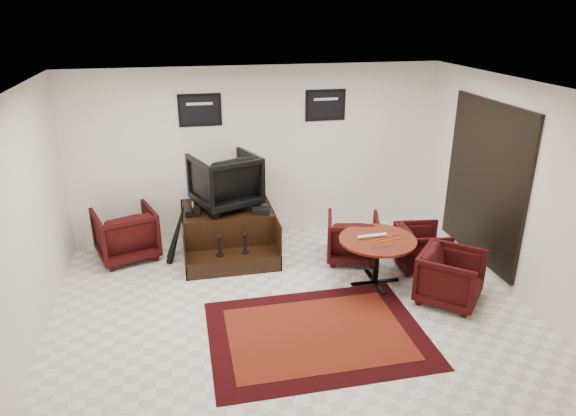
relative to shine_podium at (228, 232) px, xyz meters
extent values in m
plane|color=white|center=(0.60, -1.88, -0.33)|extent=(6.00, 6.00, 0.00)
cube|color=white|center=(0.60, 0.62, 1.07)|extent=(6.00, 0.02, 2.80)
cube|color=white|center=(0.60, -4.38, 1.07)|extent=(6.00, 0.02, 2.80)
cube|color=white|center=(-2.40, -1.88, 1.07)|extent=(0.02, 5.00, 2.80)
cube|color=white|center=(3.60, -1.88, 1.07)|extent=(0.02, 5.00, 2.80)
cube|color=white|center=(0.60, -1.88, 2.47)|extent=(6.00, 5.00, 0.02)
cube|color=black|center=(3.57, -1.18, 0.97)|extent=(0.05, 1.90, 2.30)
cube|color=black|center=(3.56, -1.18, 0.97)|extent=(0.02, 1.72, 2.12)
cube|color=black|center=(3.57, -1.18, 0.97)|extent=(0.03, 0.05, 2.12)
cube|color=black|center=(-0.30, 0.60, 1.82)|extent=(0.66, 0.03, 0.50)
cube|color=black|center=(-0.30, 0.58, 1.82)|extent=(0.58, 0.01, 0.42)
cube|color=silver|center=(-0.30, 0.58, 1.92)|extent=(0.40, 0.00, 0.04)
cube|color=black|center=(1.70, 0.60, 1.82)|extent=(0.66, 0.03, 0.50)
cube|color=black|center=(1.70, 0.58, 1.82)|extent=(0.58, 0.01, 0.42)
cube|color=silver|center=(1.70, 0.58, 1.92)|extent=(0.40, 0.00, 0.04)
cube|color=black|center=(0.79, -2.43, -0.33)|extent=(2.54, 1.91, 0.01)
cube|color=#521A0B|center=(0.79, -2.43, -0.32)|extent=(2.09, 1.45, 0.01)
cube|color=black|center=(0.00, 0.09, 0.03)|extent=(1.38, 1.02, 0.72)
cube|color=black|center=(0.00, -0.62, -0.20)|extent=(1.38, 0.41, 0.26)
cube|color=black|center=(-0.69, -0.11, 0.03)|extent=(0.02, 1.43, 0.72)
cube|color=black|center=(0.69, -0.11, 0.03)|extent=(0.02, 1.43, 0.72)
cylinder|color=black|center=(-0.18, -0.62, -0.06)|extent=(0.11, 0.11, 0.02)
cylinder|color=black|center=(-0.18, -0.62, 0.07)|extent=(0.04, 0.04, 0.24)
sphere|color=black|center=(-0.18, -0.62, 0.22)|extent=(0.07, 0.07, 0.07)
cylinder|color=black|center=(0.18, -0.62, -0.06)|extent=(0.11, 0.11, 0.02)
cylinder|color=black|center=(0.18, -0.62, 0.07)|extent=(0.04, 0.04, 0.24)
sphere|color=black|center=(0.18, -0.62, 0.22)|extent=(0.07, 0.07, 0.07)
imported|color=black|center=(0.00, 0.14, 0.85)|extent=(1.14, 1.11, 0.93)
cube|color=black|center=(-0.58, -0.08, 0.43)|extent=(0.11, 0.27, 0.10)
cube|color=black|center=(-0.46, -0.08, 0.43)|extent=(0.11, 0.27, 0.10)
cube|color=black|center=(0.49, -0.27, 0.43)|extent=(0.29, 0.24, 0.09)
imported|color=black|center=(-1.55, 0.14, 0.11)|extent=(1.05, 1.02, 0.87)
cylinder|color=#4D130B|center=(1.91, -1.43, 0.34)|extent=(1.05, 1.05, 0.03)
cylinder|color=black|center=(1.91, -1.43, 0.02)|extent=(0.08, 0.08, 0.62)
cube|color=black|center=(1.91, -1.43, -0.32)|extent=(0.70, 0.06, 0.03)
cube|color=black|center=(1.91, -1.43, -0.32)|extent=(0.06, 0.70, 0.03)
imported|color=black|center=(1.83, -0.65, 0.06)|extent=(0.93, 0.90, 0.78)
imported|color=black|center=(2.74, -1.11, 0.02)|extent=(0.72, 0.76, 0.71)
imported|color=black|center=(2.68, -2.07, 0.06)|extent=(1.03, 1.03, 0.78)
cylinder|color=silver|center=(1.84, -1.37, 0.38)|extent=(0.42, 0.07, 0.05)
cylinder|color=#DC4F0C|center=(2.05, -1.52, 0.36)|extent=(0.44, 0.10, 0.01)
cylinder|color=#DC4F0C|center=(2.05, -1.42, 0.36)|extent=(0.43, 0.16, 0.01)
cylinder|color=#4C1933|center=(1.75, -1.69, 0.36)|extent=(0.08, 0.07, 0.01)
cylinder|color=#4C1933|center=(1.81, -1.69, 0.36)|extent=(0.08, 0.07, 0.01)
cylinder|color=#4C1933|center=(1.87, -1.69, 0.36)|extent=(0.08, 0.07, 0.01)
cylinder|color=#4C1933|center=(1.93, -1.69, 0.36)|extent=(0.08, 0.07, 0.01)
cylinder|color=#4C1933|center=(1.99, -1.69, 0.36)|extent=(0.08, 0.07, 0.01)
camera|label=1|loc=(-0.62, -7.36, 3.32)|focal=32.00mm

